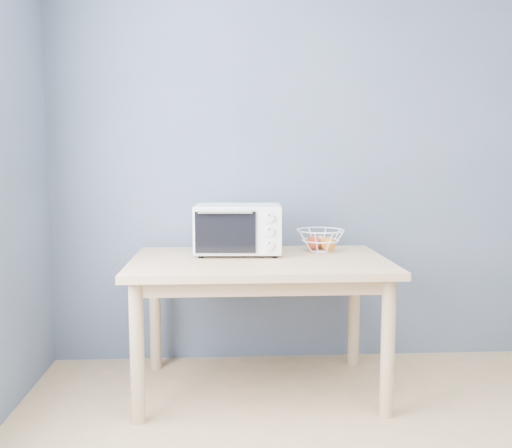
{
  "coord_description": "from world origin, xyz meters",
  "views": [
    {
      "loc": [
        -0.91,
        -1.38,
        1.29
      ],
      "look_at": [
        -0.73,
        1.8,
        0.93
      ],
      "focal_mm": 40.0,
      "sensor_mm": 36.0,
      "label": 1
    }
  ],
  "objects": [
    {
      "name": "toaster_oven",
      "position": [
        -0.84,
        1.85,
        0.9
      ],
      "size": [
        0.5,
        0.37,
        0.29
      ],
      "rotation": [
        0.0,
        0.0,
        -0.05
      ],
      "color": "white",
      "rests_on": "dining_table"
    },
    {
      "name": "fruit_basket",
      "position": [
        -0.34,
        1.93,
        0.82
      ],
      "size": [
        0.37,
        0.37,
        0.13
      ],
      "rotation": [
        0.0,
        0.0,
        -0.4
      ],
      "color": "white",
      "rests_on": "dining_table"
    },
    {
      "name": "dining_table",
      "position": [
        -0.71,
        1.7,
        0.65
      ],
      "size": [
        1.4,
        0.9,
        0.75
      ],
      "color": "tan",
      "rests_on": "ground"
    }
  ]
}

